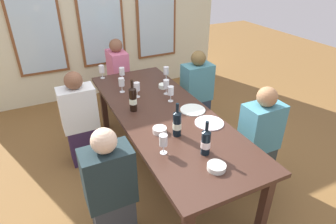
{
  "coord_description": "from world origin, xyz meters",
  "views": [
    {
      "loc": [
        -1.08,
        -2.29,
        2.18
      ],
      "look_at": [
        0.0,
        -0.08,
        0.79
      ],
      "focal_mm": 30.58,
      "sensor_mm": 36.0,
      "label": 1
    }
  ],
  "objects_px": {
    "dining_table": "(164,118)",
    "seated_person_2": "(111,192)",
    "wine_glass_2": "(166,71)",
    "wine_glass_1": "(137,87)",
    "tasting_bowl_2": "(163,86)",
    "wine_bottle_2": "(206,142)",
    "wine_glass_4": "(163,141)",
    "wine_glass_7": "(166,85)",
    "wine_glass_0": "(122,72)",
    "white_plate_0": "(209,123)",
    "seated_person_1": "(196,94)",
    "wine_bottle_1": "(177,123)",
    "wine_bottle_0": "(133,99)",
    "white_plate_1": "(193,110)",
    "tasting_bowl_1": "(216,167)",
    "wine_glass_6": "(171,91)",
    "tasting_bowl_0": "(160,130)",
    "wine_glass_3": "(102,70)",
    "seated_person_0": "(80,121)",
    "wine_glass_5": "(122,82)",
    "seated_person_4": "(119,78)",
    "seated_person_3": "(259,141)"
  },
  "relations": [
    {
      "from": "seated_person_2",
      "to": "wine_glass_0",
      "type": "bearing_deg",
      "value": 68.16
    },
    {
      "from": "wine_glass_0",
      "to": "wine_glass_1",
      "type": "distance_m",
      "value": 0.51
    },
    {
      "from": "wine_glass_2",
      "to": "wine_glass_3",
      "type": "xyz_separation_m",
      "value": [
        -0.72,
        0.41,
        0.0
      ]
    },
    {
      "from": "wine_bottle_0",
      "to": "seated_person_2",
      "type": "relative_size",
      "value": 0.31
    },
    {
      "from": "white_plate_1",
      "to": "seated_person_0",
      "type": "xyz_separation_m",
      "value": [
        -1.05,
        0.66,
        -0.22
      ]
    },
    {
      "from": "tasting_bowl_0",
      "to": "wine_glass_3",
      "type": "xyz_separation_m",
      "value": [
        -0.14,
        1.48,
        0.09
      ]
    },
    {
      "from": "seated_person_4",
      "to": "seated_person_0",
      "type": "bearing_deg",
      "value": -126.86
    },
    {
      "from": "white_plate_1",
      "to": "wine_glass_1",
      "type": "distance_m",
      "value": 0.69
    },
    {
      "from": "tasting_bowl_2",
      "to": "wine_glass_3",
      "type": "distance_m",
      "value": 0.85
    },
    {
      "from": "wine_glass_1",
      "to": "wine_glass_4",
      "type": "distance_m",
      "value": 1.07
    },
    {
      "from": "wine_bottle_2",
      "to": "wine_bottle_0",
      "type": "bearing_deg",
      "value": 106.31
    },
    {
      "from": "wine_bottle_1",
      "to": "wine_glass_0",
      "type": "height_order",
      "value": "wine_bottle_1"
    },
    {
      "from": "wine_bottle_1",
      "to": "wine_glass_5",
      "type": "bearing_deg",
      "value": 98.32
    },
    {
      "from": "white_plate_0",
      "to": "wine_glass_5",
      "type": "distance_m",
      "value": 1.17
    },
    {
      "from": "seated_person_0",
      "to": "wine_glass_3",
      "type": "bearing_deg",
      "value": 54.1
    },
    {
      "from": "dining_table",
      "to": "seated_person_2",
      "type": "relative_size",
      "value": 2.23
    },
    {
      "from": "wine_glass_3",
      "to": "wine_bottle_0",
      "type": "bearing_deg",
      "value": -86.18
    },
    {
      "from": "seated_person_1",
      "to": "seated_person_3",
      "type": "distance_m",
      "value": 1.2
    },
    {
      "from": "wine_bottle_2",
      "to": "tasting_bowl_2",
      "type": "height_order",
      "value": "wine_bottle_2"
    },
    {
      "from": "wine_glass_4",
      "to": "wine_glass_7",
      "type": "xyz_separation_m",
      "value": [
        0.5,
        0.99,
        0.0
      ]
    },
    {
      "from": "dining_table",
      "to": "seated_person_3",
      "type": "bearing_deg",
      "value": -37.7
    },
    {
      "from": "wine_bottle_1",
      "to": "wine_glass_7",
      "type": "height_order",
      "value": "wine_bottle_1"
    },
    {
      "from": "white_plate_0",
      "to": "wine_glass_2",
      "type": "relative_size",
      "value": 1.59
    },
    {
      "from": "seated_person_0",
      "to": "seated_person_3",
      "type": "xyz_separation_m",
      "value": [
        1.52,
        -1.16,
        0.0
      ]
    },
    {
      "from": "wine_bottle_2",
      "to": "wine_glass_5",
      "type": "height_order",
      "value": "wine_bottle_2"
    },
    {
      "from": "wine_bottle_1",
      "to": "wine_bottle_2",
      "type": "distance_m",
      "value": 0.35
    },
    {
      "from": "tasting_bowl_2",
      "to": "wine_bottle_2",
      "type": "bearing_deg",
      "value": -100.42
    },
    {
      "from": "white_plate_1",
      "to": "tasting_bowl_1",
      "type": "bearing_deg",
      "value": -109.22
    },
    {
      "from": "dining_table",
      "to": "wine_bottle_2",
      "type": "distance_m",
      "value": 0.77
    },
    {
      "from": "wine_glass_1",
      "to": "wine_glass_2",
      "type": "relative_size",
      "value": 1.0
    },
    {
      "from": "white_plate_1",
      "to": "dining_table",
      "type": "bearing_deg",
      "value": 163.59
    },
    {
      "from": "seated_person_2",
      "to": "wine_glass_2",
      "type": "bearing_deg",
      "value": 50.16
    },
    {
      "from": "white_plate_0",
      "to": "wine_glass_7",
      "type": "height_order",
      "value": "wine_glass_7"
    },
    {
      "from": "tasting_bowl_2",
      "to": "seated_person_0",
      "type": "height_order",
      "value": "seated_person_0"
    },
    {
      "from": "wine_glass_1",
      "to": "tasting_bowl_2",
      "type": "bearing_deg",
      "value": 14.2
    },
    {
      "from": "tasting_bowl_0",
      "to": "wine_glass_0",
      "type": "height_order",
      "value": "wine_glass_0"
    },
    {
      "from": "tasting_bowl_1",
      "to": "wine_glass_5",
      "type": "height_order",
      "value": "wine_glass_5"
    },
    {
      "from": "tasting_bowl_2",
      "to": "seated_person_2",
      "type": "distance_m",
      "value": 1.56
    },
    {
      "from": "wine_glass_2",
      "to": "seated_person_4",
      "type": "relative_size",
      "value": 0.16
    },
    {
      "from": "wine_glass_2",
      "to": "wine_glass_3",
      "type": "bearing_deg",
      "value": 150.1
    },
    {
      "from": "wine_glass_4",
      "to": "seated_person_2",
      "type": "xyz_separation_m",
      "value": [
        -0.47,
        -0.02,
        -0.33
      ]
    },
    {
      "from": "wine_glass_6",
      "to": "seated_person_0",
      "type": "xyz_separation_m",
      "value": [
        -0.93,
        0.37,
        -0.33
      ]
    },
    {
      "from": "wine_glass_6",
      "to": "seated_person_2",
      "type": "relative_size",
      "value": 0.16
    },
    {
      "from": "white_plate_1",
      "to": "wine_glass_6",
      "type": "height_order",
      "value": "wine_glass_6"
    },
    {
      "from": "white_plate_0",
      "to": "seated_person_4",
      "type": "xyz_separation_m",
      "value": [
        -0.3,
        1.97,
        -0.22
      ]
    },
    {
      "from": "white_plate_0",
      "to": "tasting_bowl_2",
      "type": "distance_m",
      "value": 0.93
    },
    {
      "from": "white_plate_0",
      "to": "seated_person_1",
      "type": "distance_m",
      "value": 1.11
    },
    {
      "from": "tasting_bowl_1",
      "to": "wine_glass_1",
      "type": "xyz_separation_m",
      "value": [
        -0.1,
        1.41,
        0.1
      ]
    },
    {
      "from": "white_plate_0",
      "to": "wine_glass_3",
      "type": "relative_size",
      "value": 1.59
    },
    {
      "from": "wine_bottle_0",
      "to": "wine_bottle_2",
      "type": "height_order",
      "value": "wine_bottle_0"
    }
  ]
}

